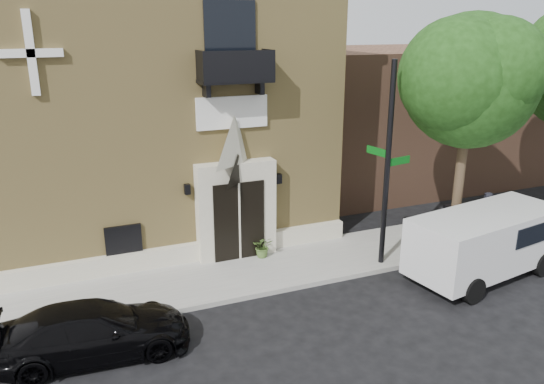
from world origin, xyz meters
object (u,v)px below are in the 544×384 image
at_px(cargo_van, 489,240).
at_px(street_sign, 387,166).
at_px(black_sedan, 93,331).
at_px(pedestrian_near, 484,216).
at_px(dumpster, 476,224).
at_px(fire_hydrant, 470,239).

height_order(cargo_van, street_sign, street_sign).
xyz_separation_m(black_sedan, cargo_van, (11.71, -0.22, 0.51)).
bearing_deg(pedestrian_near, cargo_van, 7.71).
bearing_deg(dumpster, pedestrian_near, 8.08).
xyz_separation_m(cargo_van, fire_hydrant, (0.69, 1.49, -0.64)).
distance_m(dumpster, pedestrian_near, 0.46).
bearing_deg(dumpster, black_sedan, -171.76).
height_order(street_sign, fire_hydrant, street_sign).
distance_m(black_sedan, street_sign, 9.55).
bearing_deg(pedestrian_near, black_sedan, -34.37).
relative_size(street_sign, dumpster, 3.15).
relative_size(cargo_van, pedestrian_near, 3.03).
height_order(black_sedan, dumpster, dumpster).
xyz_separation_m(cargo_van, pedestrian_near, (1.68, 1.98, -0.13)).
bearing_deg(street_sign, pedestrian_near, -7.71).
height_order(cargo_van, fire_hydrant, cargo_van).
bearing_deg(fire_hydrant, street_sign, 175.21).
xyz_separation_m(cargo_van, street_sign, (-2.69, 1.78, 2.21)).
height_order(black_sedan, pedestrian_near, pedestrian_near).
bearing_deg(cargo_van, black_sedan, 169.65).
bearing_deg(fire_hydrant, black_sedan, -174.11).
distance_m(black_sedan, dumpster, 13.11).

